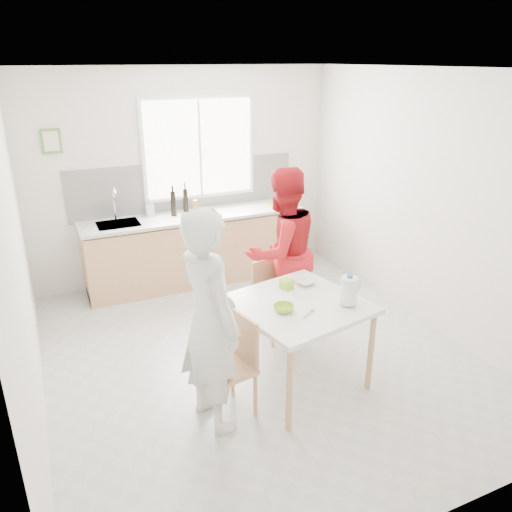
{
  "coord_description": "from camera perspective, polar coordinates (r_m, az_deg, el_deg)",
  "views": [
    {
      "loc": [
        -1.79,
        -3.94,
        2.78
      ],
      "look_at": [
        0.08,
        0.2,
        0.97
      ],
      "focal_mm": 35.0,
      "sensor_mm": 36.0,
      "label": 1
    }
  ],
  "objects": [
    {
      "name": "ground",
      "position": [
        5.14,
        0.09,
        -10.98
      ],
      "size": [
        4.5,
        4.5,
        0.0
      ],
      "primitive_type": "plane",
      "color": "#B7B7B2",
      "rests_on": "ground"
    },
    {
      "name": "room_shell",
      "position": [
        4.47,
        0.1,
        7.04
      ],
      "size": [
        4.5,
        4.5,
        4.5
      ],
      "color": "silver",
      "rests_on": "ground"
    },
    {
      "name": "window",
      "position": [
        6.57,
        -6.49,
        12.14
      ],
      "size": [
        1.5,
        0.06,
        1.3
      ],
      "color": "white",
      "rests_on": "room_shell"
    },
    {
      "name": "backsplash",
      "position": [
        6.62,
        -8.01,
        7.94
      ],
      "size": [
        3.0,
        0.02,
        0.65
      ],
      "primitive_type": "cube",
      "color": "white",
      "rests_on": "room_shell"
    },
    {
      "name": "picture_frame",
      "position": [
        6.24,
        -22.38,
        12.05
      ],
      "size": [
        0.22,
        0.03,
        0.28
      ],
      "color": "#588D40",
      "rests_on": "room_shell"
    },
    {
      "name": "kitchen_counter",
      "position": [
        6.59,
        -6.95,
        0.58
      ],
      "size": [
        2.84,
        0.64,
        1.37
      ],
      "color": "tan",
      "rests_on": "ground"
    },
    {
      "name": "dining_table",
      "position": [
        4.39,
        4.79,
        -6.29
      ],
      "size": [
        1.24,
        1.24,
        0.81
      ],
      "rotation": [
        0.0,
        0.0,
        0.2
      ],
      "color": "white",
      "rests_on": "ground"
    },
    {
      "name": "chair_left",
      "position": [
        4.16,
        -2.7,
        -11.93
      ],
      "size": [
        0.47,
        0.47,
        0.86
      ],
      "rotation": [
        0.0,
        0.0,
        -1.37
      ],
      "color": "tan",
      "rests_on": "ground"
    },
    {
      "name": "chair_far",
      "position": [
        5.26,
        1.88,
        -4.46
      ],
      "size": [
        0.45,
        0.45,
        0.83
      ],
      "rotation": [
        0.0,
        0.0,
        0.2
      ],
      "color": "tan",
      "rests_on": "ground"
    },
    {
      "name": "person_white",
      "position": [
        3.84,
        -5.34,
        -7.48
      ],
      "size": [
        0.56,
        0.74,
        1.82
      ],
      "primitive_type": "imported",
      "rotation": [
        0.0,
        0.0,
        1.77
      ],
      "color": "silver",
      "rests_on": "ground"
    },
    {
      "name": "person_red",
      "position": [
        5.2,
        2.96,
        0.43
      ],
      "size": [
        0.98,
        0.83,
        1.78
      ],
      "primitive_type": "imported",
      "rotation": [
        0.0,
        0.0,
        3.34
      ],
      "color": "red",
      "rests_on": "ground"
    },
    {
      "name": "bowl_green",
      "position": [
        4.19,
        3.18,
        -5.98
      ],
      "size": [
        0.21,
        0.21,
        0.05
      ],
      "primitive_type": "imported",
      "rotation": [
        0.0,
        0.0,
        0.2
      ],
      "color": "#A0BF2C",
      "rests_on": "dining_table"
    },
    {
      "name": "bowl_white",
      "position": [
        4.68,
        5.66,
        -2.95
      ],
      "size": [
        0.23,
        0.23,
        0.05
      ],
      "primitive_type": "imported",
      "rotation": [
        0.0,
        0.0,
        0.2
      ],
      "color": "white",
      "rests_on": "dining_table"
    },
    {
      "name": "milk_jug",
      "position": [
        4.31,
        10.6,
        -3.82
      ],
      "size": [
        0.2,
        0.15,
        0.26
      ],
      "rotation": [
        0.0,
        0.0,
        0.2
      ],
      "color": "white",
      "rests_on": "dining_table"
    },
    {
      "name": "green_box",
      "position": [
        4.58,
        3.53,
        -3.2
      ],
      "size": [
        0.12,
        0.12,
        0.09
      ],
      "primitive_type": "cube",
      "rotation": [
        0.0,
        0.0,
        0.2
      ],
      "color": "#8BD130",
      "rests_on": "dining_table"
    },
    {
      "name": "spoon",
      "position": [
        4.15,
        5.96,
        -6.6
      ],
      "size": [
        0.14,
        0.09,
        0.01
      ],
      "primitive_type": "cylinder",
      "rotation": [
        0.0,
        1.57,
        0.55
      ],
      "color": "#A5A5AA",
      "rests_on": "dining_table"
    },
    {
      "name": "cutting_board",
      "position": [
        6.81,
        2.78,
        5.91
      ],
      "size": [
        0.38,
        0.29,
        0.01
      ],
      "primitive_type": "cube",
      "rotation": [
        0.0,
        0.0,
        0.11
      ],
      "color": "#A3C52D",
      "rests_on": "kitchen_counter"
    },
    {
      "name": "wine_bottle_a",
      "position": [
        6.36,
        -9.43,
        5.95
      ],
      "size": [
        0.07,
        0.07,
        0.32
      ],
      "primitive_type": "cylinder",
      "color": "black",
      "rests_on": "kitchen_counter"
    },
    {
      "name": "wine_bottle_b",
      "position": [
        6.53,
        -8.06,
        6.35
      ],
      "size": [
        0.07,
        0.07,
        0.3
      ],
      "primitive_type": "cylinder",
      "color": "black",
      "rests_on": "kitchen_counter"
    },
    {
      "name": "jar_amber",
      "position": [
        6.5,
        -6.92,
        5.68
      ],
      "size": [
        0.06,
        0.06,
        0.16
      ],
      "primitive_type": "cylinder",
      "color": "brown",
      "rests_on": "kitchen_counter"
    },
    {
      "name": "soap_bottle",
      "position": [
        6.45,
        -12.07,
        5.49
      ],
      "size": [
        0.1,
        0.1,
        0.21
      ],
      "primitive_type": "imported",
      "rotation": [
        0.0,
        0.0,
        0.06
      ],
      "color": "#999999",
      "rests_on": "kitchen_counter"
    }
  ]
}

